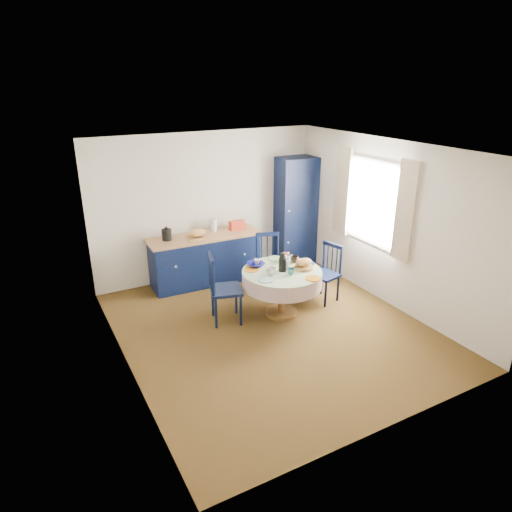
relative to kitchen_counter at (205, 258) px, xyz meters
The scene contains 17 objects.
floor 1.96m from the kitchen_counter, 83.80° to the right, with size 4.50×4.50×0.00m, color black.
ceiling 2.81m from the kitchen_counter, 83.80° to the right, with size 4.50×4.50×0.00m, color white.
wall_back 0.90m from the kitchen_counter, 59.40° to the left, with size 4.00×0.02×2.50m, color white.
wall_left 2.74m from the kitchen_counter, 133.34° to the right, with size 0.02×4.50×2.50m, color white.
wall_right 3.02m from the kitchen_counter, 40.74° to the right, with size 0.02×4.50×2.50m, color white.
window 2.90m from the kitchen_counter, 36.54° to the right, with size 0.10×1.74×1.45m.
kitchen_counter is the anchor object (origin of this frame).
pantry_cabinet 1.95m from the kitchen_counter, ahead, with size 0.73×0.55×1.99m.
dining_table 1.70m from the kitchen_counter, 70.88° to the right, with size 1.16×1.16×0.98m.
chair_left 1.41m from the kitchen_counter, 102.28° to the right, with size 0.55×0.56×1.03m.
chair_far 1.11m from the kitchen_counter, 43.95° to the right, with size 0.54×0.53×0.96m.
chair_right 2.07m from the kitchen_counter, 47.17° to the right, with size 0.48×0.50×0.92m.
mug_a 1.72m from the kitchen_counter, 78.08° to the right, with size 0.13×0.13×0.10m, color silver.
mug_b 1.90m from the kitchen_counter, 72.16° to the right, with size 0.11×0.11×0.10m, color #2A696B.
mug_c 1.69m from the kitchen_counter, 57.93° to the right, with size 0.12×0.12×0.10m, color black.
mug_d 1.30m from the kitchen_counter, 74.61° to the right, with size 0.09×0.09×0.09m, color silver.
cobalt_bowl 1.34m from the kitchen_counter, 77.25° to the right, with size 0.25×0.25×0.06m, color navy.
Camera 1 is at (-2.88, -4.85, 3.31)m, focal length 32.00 mm.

